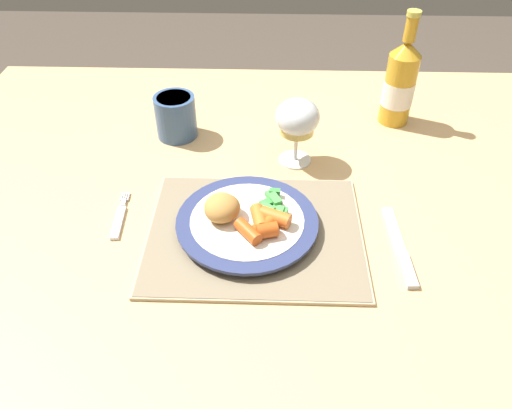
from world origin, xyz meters
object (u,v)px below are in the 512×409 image
Objects in this scene: wine_glass at (298,120)px; bottle at (400,83)px; dining_table at (267,239)px; fork at (120,219)px; drinking_cup at (176,116)px; dinner_plate at (248,223)px; table_knife at (402,252)px.

bottle reaches higher than wine_glass.
dining_table is 10.35× the size of wine_glass.
drinking_cup is at bearing 77.36° from fork.
dining_table is at bearing 61.40° from dinner_plate.
wine_glass is at bearing -144.27° from bottle.
dinner_plate is (-0.03, -0.06, 0.09)m from dining_table.
dinner_plate is at bearing -5.23° from fork.
dinner_plate is 2.63× the size of drinking_cup.
fork is at bearing -170.98° from dining_table.
fork reaches higher than dining_table.
dining_table is 7.53× the size of table_knife.
drinking_cup is (0.06, 0.27, 0.04)m from fork.
dinner_plate is 1.76× the size of wine_glass.
dinner_plate is 1.28× the size of table_knife.
dining_table is at bearing -110.21° from wine_glass.
drinking_cup is at bearing 130.15° from dining_table.
table_knife is at bearing -39.38° from drinking_cup.
table_knife is 0.42m from bottle.
fork is 0.28m from drinking_cup.
bottle is at bearing 33.00° from fork.
drinking_cup is (-0.46, -0.07, -0.04)m from bottle.
bottle is (0.06, 0.41, 0.09)m from table_knife.
wine_glass reaches higher than dinner_plate.
fork is 0.37m from wine_glass.
bottle reaches higher than fork.
dining_table is 0.25m from table_knife.
bottle is (0.27, 0.30, 0.17)m from dining_table.
dinner_plate is at bearing 169.56° from table_knife.
dinner_plate is 0.25m from table_knife.
wine_glass reaches higher than fork.
dining_table is at bearing -49.85° from drinking_cup.
dinner_plate reaches higher than dining_table.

